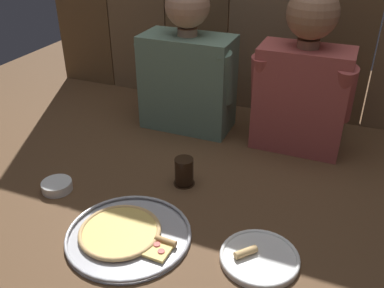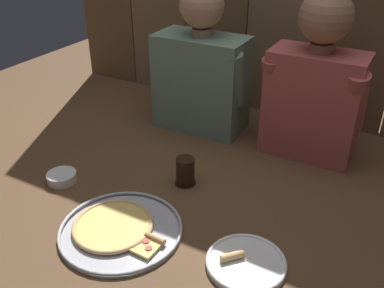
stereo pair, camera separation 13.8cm
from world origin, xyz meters
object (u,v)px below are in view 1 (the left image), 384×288
at_px(pizza_tray, 126,234).
at_px(diner_left, 188,65).
at_px(dinner_plate, 259,257).
at_px(drinking_glass, 184,172).
at_px(dipping_bowl, 57,186).
at_px(diner_right, 304,75).

xyz_separation_m(pizza_tray, diner_left, (-0.11, 0.74, 0.27)).
distance_m(dinner_plate, diner_left, 0.89).
height_order(dinner_plate, drinking_glass, drinking_glass).
bearing_deg(dipping_bowl, diner_left, 70.04).
bearing_deg(drinking_glass, dipping_bowl, -152.61).
bearing_deg(diner_left, pizza_tray, -81.44).
height_order(dipping_bowl, diner_right, diner_right).
relative_size(pizza_tray, dipping_bowl, 3.59).
bearing_deg(diner_right, pizza_tray, -116.17).
bearing_deg(dinner_plate, diner_right, 92.28).
distance_m(dinner_plate, drinking_glass, 0.43).
distance_m(pizza_tray, dinner_plate, 0.39).
height_order(dinner_plate, dipping_bowl, dinner_plate).
height_order(pizza_tray, diner_right, diner_right).
xyz_separation_m(dinner_plate, drinking_glass, (-0.34, 0.26, 0.04)).
xyz_separation_m(dipping_bowl, diner_right, (0.70, 0.62, 0.28)).
bearing_deg(pizza_tray, drinking_glass, 80.65).
xyz_separation_m(pizza_tray, drinking_glass, (0.05, 0.32, 0.04)).
bearing_deg(drinking_glass, pizza_tray, -99.35).
distance_m(pizza_tray, diner_left, 0.79).
distance_m(dinner_plate, diner_right, 0.74).
xyz_separation_m(pizza_tray, dipping_bowl, (-0.34, 0.11, 0.01)).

